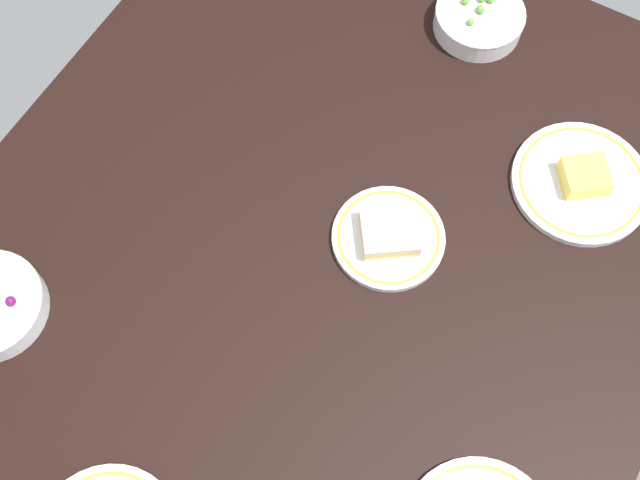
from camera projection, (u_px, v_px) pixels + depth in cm
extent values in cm
cube|color=black|center=(320.00, 250.00, 123.13)|extent=(132.31, 110.15, 4.00)
sphere|color=#59144C|center=(11.00, 301.00, 112.89)|extent=(1.54, 1.54, 1.54)
cylinder|color=silver|center=(479.00, 20.00, 136.61)|extent=(15.53, 15.53, 3.97)
torus|color=silver|center=(481.00, 12.00, 134.79)|extent=(15.71, 15.71, 0.80)
sphere|color=#599E38|center=(471.00, 22.00, 133.21)|extent=(1.24, 1.24, 1.24)
sphere|color=#599E38|center=(481.00, 10.00, 134.17)|extent=(1.34, 1.34, 1.34)
sphere|color=#599E38|center=(480.00, 9.00, 134.23)|extent=(1.40, 1.40, 1.40)
sphere|color=#599E38|center=(465.00, 0.00, 134.98)|extent=(1.41, 1.41, 1.41)
cylinder|color=silver|center=(388.00, 238.00, 121.13)|extent=(17.62, 17.62, 1.22)
torus|color=gold|center=(389.00, 236.00, 120.58)|extent=(16.00, 16.00, 0.50)
cube|color=beige|center=(389.00, 235.00, 120.03)|extent=(11.36, 11.54, 1.20)
cube|color=#E5B24C|center=(389.00, 232.00, 119.12)|extent=(11.36, 11.54, 0.80)
cube|color=beige|center=(390.00, 229.00, 118.20)|extent=(11.36, 11.54, 1.20)
cylinder|color=silver|center=(580.00, 183.00, 125.06)|extent=(22.14, 22.14, 1.25)
torus|color=gold|center=(582.00, 181.00, 124.49)|extent=(19.98, 19.98, 0.50)
cube|color=#F2D14C|center=(585.00, 176.00, 123.03)|extent=(9.37, 9.47, 3.19)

